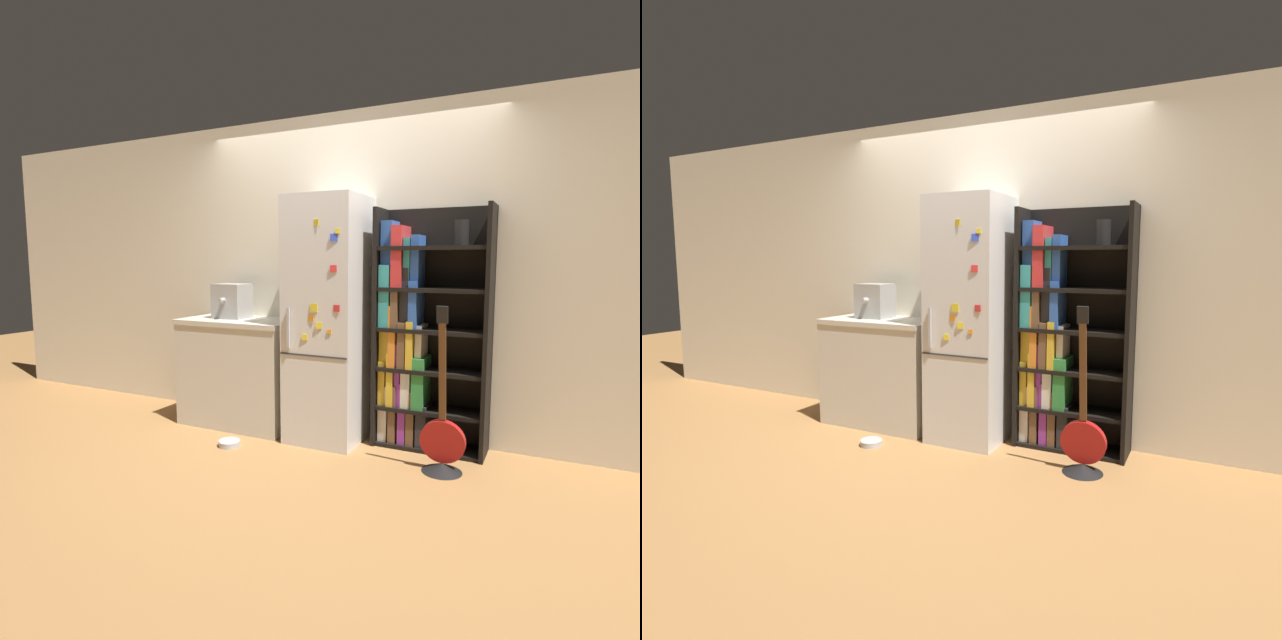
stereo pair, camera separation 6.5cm
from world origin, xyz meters
TOP-DOWN VIEW (x-y plane):
  - ground_plane at (0.00, 0.00)m, footprint 16.00×16.00m
  - wall_back at (0.00, 0.47)m, footprint 8.00×0.05m
  - refrigerator at (-0.00, 0.16)m, footprint 0.56×0.60m
  - bookshelf at (0.66, 0.32)m, footprint 0.83×0.32m
  - kitchen_counter at (-0.84, 0.17)m, footprint 1.01×0.57m
  - espresso_machine at (-0.95, 0.21)m, footprint 0.28×0.30m
  - guitar at (0.96, -0.11)m, footprint 0.30×0.27m
  - pet_bowl at (-0.61, -0.33)m, footprint 0.17×0.17m

SIDE VIEW (x-z plane):
  - ground_plane at x=0.00m, z-range 0.00..0.00m
  - pet_bowl at x=-0.61m, z-range 0.00..0.05m
  - guitar at x=0.96m, z-range -0.40..0.73m
  - kitchen_counter at x=-0.84m, z-range 0.00..0.92m
  - bookshelf at x=0.66m, z-range -0.07..1.73m
  - refrigerator at x=0.00m, z-range 0.00..1.90m
  - espresso_machine at x=-0.95m, z-range 0.92..1.21m
  - wall_back at x=0.00m, z-range 0.00..2.60m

